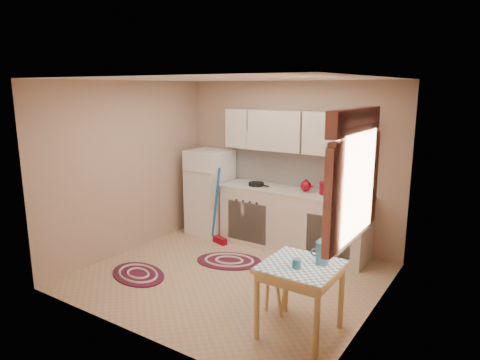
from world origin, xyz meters
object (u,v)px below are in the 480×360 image
at_px(table, 300,299).
at_px(stool, 277,294).
at_px(fridge, 210,192).
at_px(base_cabinets, 293,221).

distance_m(table, stool, 0.47).
bearing_deg(table, fridge, 142.95).
distance_m(base_cabinets, table, 2.26).
xyz_separation_m(fridge, base_cabinets, (1.51, 0.05, -0.26)).
bearing_deg(table, base_cabinets, 118.11).
xyz_separation_m(base_cabinets, stool, (0.69, -1.76, -0.23)).
relative_size(fridge, table, 1.94).
bearing_deg(stool, base_cabinets, 111.26).
xyz_separation_m(base_cabinets, table, (1.06, -1.99, -0.08)).
xyz_separation_m(fridge, table, (2.57, -1.94, -0.34)).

